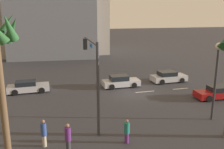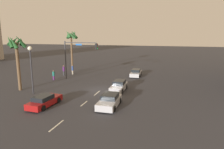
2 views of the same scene
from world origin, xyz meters
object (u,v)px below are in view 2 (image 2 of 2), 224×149
car_3 (110,101)px  pedestrian_1 (73,69)px  car_1 (136,73)px  streetlamp (31,61)px  pedestrian_2 (64,70)px  palm_tree_1 (16,48)px  pedestrian_0 (54,75)px  car_0 (44,101)px  car_2 (119,86)px  palm_tree_0 (71,39)px  traffic_signal (76,53)px

car_3 → pedestrian_1: size_ratio=2.37×
car_1 → streetlamp: streetlamp is taller
pedestrian_2 → palm_tree_1: bearing=176.0°
pedestrian_0 → pedestrian_1: (5.28, -0.91, 0.11)m
car_0 → palm_tree_1: bearing=57.3°
pedestrian_1 → pedestrian_2: (-1.43, 1.12, 0.04)m
streetlamp → car_3: bearing=-99.6°
car_1 → car_2: size_ratio=1.02×
pedestrian_0 → palm_tree_1: 8.71m
car_2 → pedestrian_2: 14.48m
car_0 → car_3: 7.10m
car_1 → palm_tree_1: size_ratio=0.57×
car_2 → streetlamp: (-4.54, 10.59, 3.72)m
car_1 → car_2: 10.34m
pedestrian_1 → palm_tree_0: (1.95, 1.00, 5.71)m
traffic_signal → pedestrian_0: 5.35m
pedestrian_0 → pedestrian_2: 3.85m
pedestrian_2 → traffic_signal: bearing=-121.1°
traffic_signal → palm_tree_0: size_ratio=0.77×
car_0 → car_1: car_1 is taller
car_2 → palm_tree_1: size_ratio=0.56×
car_3 → car_2: bearing=5.0°
car_0 → car_2: 10.42m
car_2 → car_3: 6.44m
car_2 → streetlamp: size_ratio=0.69×
car_0 → car_2: bearing=-37.1°
pedestrian_0 → palm_tree_0: palm_tree_0 is taller
pedestrian_1 → streetlamp: bearing=-176.1°
pedestrian_2 → pedestrian_0: bearing=-176.9°
streetlamp → pedestrian_0: size_ratio=3.76×
pedestrian_0 → palm_tree_1: (-7.07, 0.97, 4.99)m
traffic_signal → car_2: bearing=-118.9°
streetlamp → pedestrian_0: 8.77m
car_2 → traffic_signal: 10.76m
car_1 → palm_tree_0: 14.51m
traffic_signal → pedestrian_2: traffic_signal is taller
car_2 → pedestrian_0: (3.30, 12.39, 0.23)m
streetlamp → pedestrian_2: bearing=9.7°
car_0 → palm_tree_1: 9.92m
car_3 → pedestrian_0: bearing=53.1°
streetlamp → pedestrian_2: (11.68, 2.00, -3.34)m
car_0 → car_3: (1.90, -6.84, 0.04)m
car_3 → palm_tree_0: 22.22m
car_0 → palm_tree_0: bearing=18.2°
traffic_signal → pedestrian_1: bearing=35.8°
car_3 → palm_tree_1: palm_tree_1 is taller
streetlamp → palm_tree_1: 3.24m
car_3 → pedestrian_0: size_ratio=2.65×
pedestrian_2 → palm_tree_1: size_ratio=0.25×
traffic_signal → palm_tree_1: (-8.62, 4.57, 1.35)m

